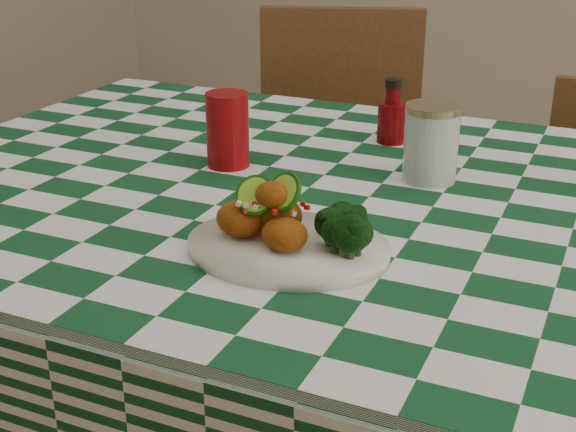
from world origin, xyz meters
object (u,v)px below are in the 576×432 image
at_px(dining_table, 360,403).
at_px(mason_jar, 431,143).
at_px(wooden_chair_left, 336,204).
at_px(plate, 288,248).
at_px(ketchup_bottle, 392,111).
at_px(red_tumbler, 228,130).
at_px(fried_chicken_pile, 275,211).

relative_size(dining_table, mason_jar, 12.94).
xyz_separation_m(mason_jar, wooden_chair_left, (-0.38, 0.57, -0.38)).
height_order(plate, ketchup_bottle, ketchup_bottle).
bearing_deg(ketchup_bottle, red_tumbler, -131.68).
distance_m(plate, ketchup_bottle, 0.53).
distance_m(plate, fried_chicken_pile, 0.05).
xyz_separation_m(red_tumbler, mason_jar, (0.34, 0.07, -0.00)).
xyz_separation_m(plate, wooden_chair_left, (-0.28, 0.92, -0.33)).
xyz_separation_m(red_tumbler, ketchup_bottle, (0.22, 0.25, -0.00)).
relative_size(fried_chicken_pile, mason_jar, 1.00).
xyz_separation_m(dining_table, mason_jar, (0.07, 0.11, 0.46)).
bearing_deg(red_tumbler, dining_table, -8.67).
relative_size(fried_chicken_pile, red_tumbler, 0.99).
bearing_deg(plate, fried_chicken_pile, 180.00).
bearing_deg(red_tumbler, mason_jar, 11.92).
relative_size(dining_table, plate, 6.06).
relative_size(dining_table, wooden_chair_left, 1.77).
xyz_separation_m(plate, fried_chicken_pile, (-0.02, 0.00, 0.05)).
bearing_deg(wooden_chair_left, fried_chicken_pile, -93.06).
height_order(dining_table, fried_chicken_pile, fried_chicken_pile).
distance_m(red_tumbler, mason_jar, 0.35).
bearing_deg(ketchup_bottle, mason_jar, -55.35).
bearing_deg(ketchup_bottle, dining_table, -79.17).
height_order(red_tumbler, wooden_chair_left, wooden_chair_left).
height_order(fried_chicken_pile, mason_jar, mason_jar).
xyz_separation_m(plate, red_tumbler, (-0.24, 0.28, 0.06)).
relative_size(mason_jar, wooden_chair_left, 0.14).
height_order(plate, mason_jar, mason_jar).
xyz_separation_m(dining_table, fried_chicken_pile, (-0.05, -0.24, 0.45)).
distance_m(plate, red_tumbler, 0.38).
height_order(dining_table, mason_jar, mason_jar).
height_order(dining_table, ketchup_bottle, ketchup_bottle).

